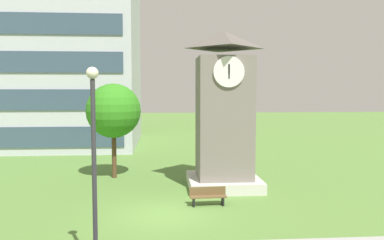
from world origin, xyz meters
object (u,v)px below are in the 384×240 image
at_px(clock_tower, 224,119).
at_px(street_lamp, 94,149).
at_px(park_bench, 208,196).
at_px(tree_near_tower, 113,111).

relative_size(clock_tower, street_lamp, 1.42).
height_order(clock_tower, park_bench, clock_tower).
xyz_separation_m(clock_tower, park_bench, (-1.33, -3.53, -3.49)).
distance_m(park_bench, tree_near_tower, 9.24).
relative_size(street_lamp, tree_near_tower, 1.04).
xyz_separation_m(park_bench, tree_near_tower, (-5.30, 6.51, 3.84)).
height_order(clock_tower, tree_near_tower, clock_tower).
height_order(street_lamp, tree_near_tower, street_lamp).
bearing_deg(clock_tower, tree_near_tower, 155.79).
xyz_separation_m(clock_tower, tree_near_tower, (-6.63, 2.98, 0.35)).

